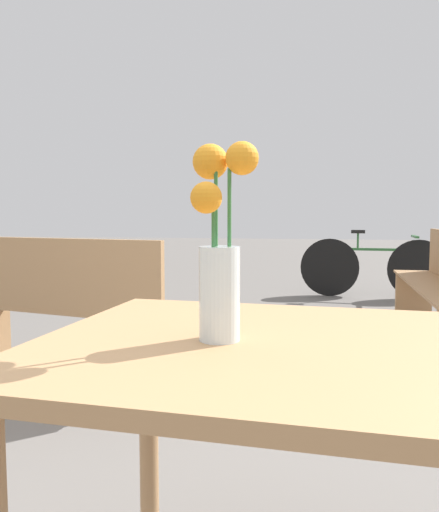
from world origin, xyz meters
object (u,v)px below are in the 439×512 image
(flower_vase, at_px, (220,257))
(bicycle, at_px, (373,267))
(bench_near, at_px, (62,307))
(table_front, at_px, (276,403))

(flower_vase, relative_size, bicycle, 0.21)
(flower_vase, distance_m, bicycle, 5.32)
(bench_near, bearing_deg, bicycle, 59.57)
(flower_vase, distance_m, bench_near, 2.16)
(table_front, relative_size, bench_near, 0.62)
(table_front, relative_size, bicycle, 0.53)
(table_front, bearing_deg, bench_near, 128.98)
(bench_near, height_order, bicycle, bench_near)
(table_front, distance_m, bicycle, 5.27)
(bench_near, bearing_deg, table_front, -51.02)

